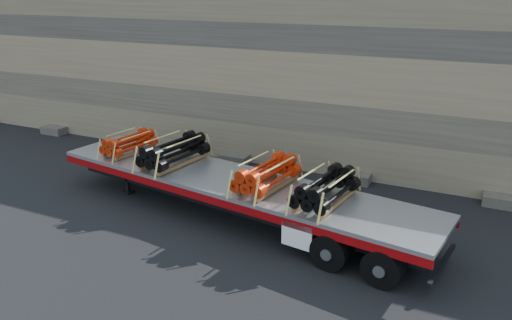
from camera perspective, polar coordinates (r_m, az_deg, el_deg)
The scene contains 7 objects.
ground at distance 15.50m, azimuth -0.62°, elevation -7.26°, with size 120.00×120.00×0.00m, color black.
rock_wall at distance 20.19m, azimuth 7.49°, elevation 9.42°, with size 44.00×3.00×7.00m, color #7A6B54.
trailer at distance 15.68m, azimuth -2.68°, elevation -4.34°, with size 12.96×2.49×1.30m, color #B4B7BC, non-canonical shape.
bundle_front at distance 18.25m, azimuth -14.29°, elevation 1.85°, with size 0.95×1.89×0.67m, color #B62509, non-canonical shape.
bundle_midfront at distance 16.75m, azimuth -9.36°, elevation 0.92°, with size 1.18×2.36×0.84m, color black, non-canonical shape.
bundle_midrear at distance 14.61m, azimuth 1.23°, elevation -1.72°, with size 1.11×2.23×0.79m, color #B62509, non-canonical shape.
bundle_rear at distance 13.75m, azimuth 7.98°, elevation -3.32°, with size 1.11×2.22×0.79m, color black, non-canonical shape.
Camera 1 is at (6.03, -12.46, 6.98)m, focal length 35.00 mm.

